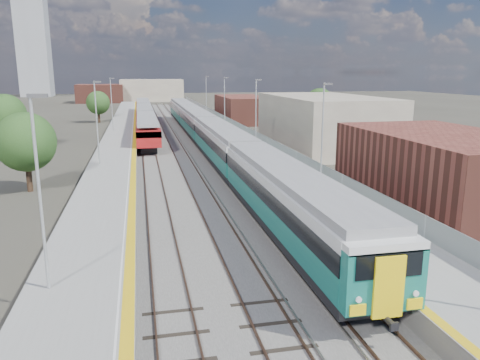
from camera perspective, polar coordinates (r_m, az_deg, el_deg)
name	(u,v)px	position (r m, az deg, el deg)	size (l,w,h in m)	color
ground	(191,145)	(61.05, -5.96, 4.22)	(320.00, 320.00, 0.00)	#47443A
ballast_bed	(172,143)	(63.31, -8.24, 4.49)	(10.50, 155.00, 0.06)	#565451
tracks	(176,141)	(65.00, -7.82, 4.79)	(8.96, 160.00, 0.17)	#4C3323
platform_right	(228,138)	(64.17, -1.51, 5.19)	(4.70, 155.00, 8.52)	slate
platform_left	(120,141)	(63.15, -14.43, 4.64)	(4.30, 155.00, 8.52)	slate
buildings	(97,67)	(149.06, -17.08, 12.99)	(72.00, 185.50, 40.00)	brown
green_train	(207,131)	(56.67, -4.02, 6.00)	(3.06, 85.00, 3.36)	black
red_train	(145,116)	(81.04, -11.53, 7.67)	(2.81, 56.95, 3.54)	black
tree_a	(26,142)	(40.02, -24.69, 4.23)	(4.64, 4.64, 6.29)	#382619
tree_b	(5,115)	(63.30, -26.74, 7.10)	(4.99, 4.99, 6.76)	#382619
tree_c	(98,103)	(92.33, -16.92, 8.99)	(4.34, 4.34, 5.88)	#382619
tree_d	(319,103)	(80.56, 9.64, 9.23)	(4.93, 4.93, 6.69)	#382619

